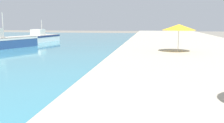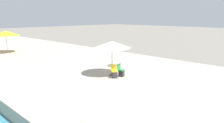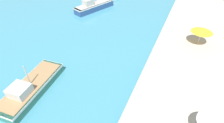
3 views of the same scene
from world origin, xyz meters
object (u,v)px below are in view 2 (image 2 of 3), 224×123
cafe_umbrella_pink (112,45)px  cafe_umbrella_white (6,33)px  cafe_chair_right (115,73)px  cafe_table (112,68)px  cafe_chair_left (121,72)px

cafe_umbrella_pink → cafe_umbrella_white: (-1.58, 15.71, 0.07)m
cafe_umbrella_pink → cafe_chair_right: size_ratio=2.97×
cafe_umbrella_pink → cafe_umbrella_white: size_ratio=0.87×
cafe_table → cafe_chair_left: bearing=-73.8°
cafe_umbrella_pink → cafe_table: (-0.06, -0.08, -1.70)m
cafe_chair_left → cafe_chair_right: 0.60m
cafe_umbrella_pink → cafe_chair_left: size_ratio=2.97×
cafe_umbrella_pink → cafe_table: size_ratio=3.38×
cafe_table → cafe_umbrella_white: bearing=95.5°
cafe_umbrella_white → cafe_chair_left: size_ratio=3.41×
cafe_umbrella_pink → cafe_umbrella_white: 15.79m
cafe_table → cafe_chair_right: cafe_chair_right is taller
cafe_table → cafe_chair_left: size_ratio=0.88×
cafe_umbrella_white → cafe_chair_right: (1.13, -16.40, -1.98)m
cafe_umbrella_pink → cafe_chair_right: cafe_umbrella_pink is taller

